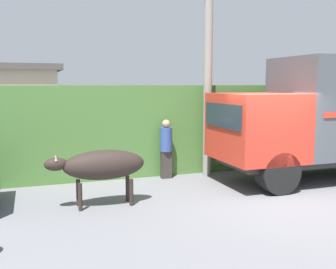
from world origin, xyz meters
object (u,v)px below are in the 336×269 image
cargo_truck (334,114)px  utility_pole (208,70)px  brown_cow (102,165)px  pedestrian_on_hill (166,146)px

cargo_truck → utility_pole: utility_pole is taller
brown_cow → utility_pole: (3.47, 1.98, 2.19)m
brown_cow → pedestrian_on_hill: bearing=30.2°
cargo_truck → brown_cow: bearing=-175.1°
cargo_truck → brown_cow: cargo_truck is taller
brown_cow → utility_pole: utility_pole is taller
cargo_truck → pedestrian_on_hill: 4.86m
utility_pole → cargo_truck: bearing=-25.8°
brown_cow → utility_pole: 4.56m
cargo_truck → brown_cow: (-6.70, -0.42, -0.94)m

